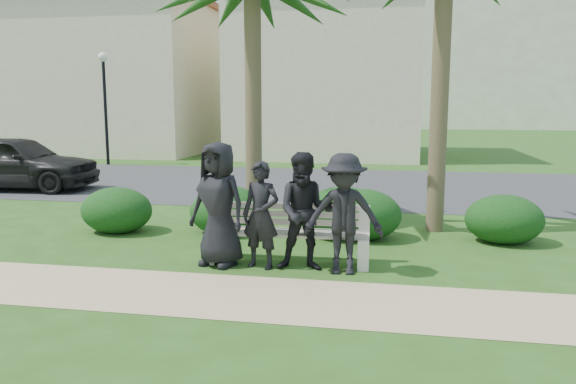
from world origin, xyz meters
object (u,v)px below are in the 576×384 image
object	(u,v)px
man_a	(218,204)
car_a	(15,162)
man_c	(305,212)
man_b	(261,215)
street_lamp	(104,88)
man_d	(344,214)
park_bench	(288,238)

from	to	relation	value
man_a	car_a	world-z (taller)	man_a
car_a	man_c	bearing A→B (deg)	-128.53
man_a	man_b	distance (m)	0.65
street_lamp	man_c	bearing A→B (deg)	-52.11
man_b	man_d	distance (m)	1.19
car_a	man_a	bearing A→B (deg)	-132.64
man_d	park_bench	bearing A→B (deg)	153.61
man_d	car_a	distance (m)	11.40
street_lamp	man_b	world-z (taller)	street_lamp
car_a	man_b	bearing A→B (deg)	-130.55
street_lamp	car_a	size ratio (longest dim) A/B	0.96
man_d	car_a	world-z (taller)	man_d
man_b	man_c	bearing A→B (deg)	13.82
man_c	car_a	distance (m)	10.89
street_lamp	man_b	bearing A→B (deg)	-54.00
park_bench	man_d	bearing A→B (deg)	-25.66
park_bench	man_c	distance (m)	0.63
man_d	car_a	bearing A→B (deg)	144.70
man_b	man_d	bearing A→B (deg)	9.57
man_b	park_bench	bearing A→B (deg)	55.45
man_a	man_c	bearing A→B (deg)	17.79
street_lamp	man_b	xyz separation A→B (m)	(9.11, -12.53, -2.17)
street_lamp	man_a	world-z (taller)	street_lamp
man_c	car_a	size ratio (longest dim) A/B	0.38
man_b	man_d	size ratio (longest dim) A/B	0.92
man_c	man_a	bearing A→B (deg)	173.87
park_bench	man_c	world-z (taller)	man_c
man_a	man_b	bearing A→B (deg)	16.69
park_bench	car_a	bearing A→B (deg)	144.63
park_bench	car_a	world-z (taller)	car_a
park_bench	car_a	distance (m)	10.48
park_bench	man_c	size ratio (longest dim) A/B	1.44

